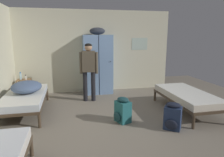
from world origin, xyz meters
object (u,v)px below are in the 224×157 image
(bedding_heap, at_px, (27,87))
(lotion_bottle, at_px, (26,77))
(bed_right, at_px, (187,96))
(person_traveler, at_px, (89,67))
(water_bottle, at_px, (21,76))
(locker_bank, at_px, (98,63))
(backpack_teal, at_px, (122,110))
(shelf_unit, at_px, (24,87))
(bed_left_rear, at_px, (25,98))
(backpack_navy, at_px, (173,117))

(bedding_heap, xyz_separation_m, lotion_bottle, (-0.23, 1.16, 0.00))
(bed_right, relative_size, bedding_heap, 2.49)
(person_traveler, distance_m, water_bottle, 2.07)
(bedding_heap, bearing_deg, locker_bank, 34.30)
(locker_bank, xyz_separation_m, person_traveler, (-0.36, -0.76, 0.01))
(person_traveler, height_order, backpack_teal, person_traveler)
(lotion_bottle, bearing_deg, locker_bank, 3.90)
(backpack_teal, bearing_deg, shelf_unit, 136.36)
(bed_left_rear, relative_size, backpack_navy, 3.45)
(water_bottle, xyz_separation_m, backpack_navy, (3.34, -2.84, -0.41))
(locker_bank, xyz_separation_m, bed_right, (1.88, -2.09, -0.59))
(locker_bank, relative_size, shelf_unit, 3.63)
(backpack_teal, bearing_deg, bed_right, 9.54)
(bedding_heap, relative_size, lotion_bottle, 5.37)
(bed_left_rear, height_order, bedding_heap, bedding_heap)
(person_traveler, height_order, lotion_bottle, person_traveler)
(person_traveler, relative_size, backpack_teal, 2.95)
(bed_right, distance_m, backpack_teal, 1.74)
(backpack_navy, bearing_deg, locker_bank, 109.66)
(bed_right, xyz_separation_m, water_bottle, (-4.17, 2.00, 0.29))
(bed_right, relative_size, person_traveler, 1.17)
(shelf_unit, distance_m, bed_right, 4.55)
(shelf_unit, relative_size, person_traveler, 0.35)
(bed_right, distance_m, water_bottle, 4.64)
(water_bottle, xyz_separation_m, backpack_teal, (2.46, -2.29, -0.41))
(bed_right, distance_m, bedding_heap, 3.89)
(shelf_unit, relative_size, backpack_teal, 1.04)
(water_bottle, bearing_deg, backpack_navy, -40.37)
(locker_bank, relative_size, backpack_teal, 3.76)
(lotion_bottle, bearing_deg, shelf_unit, 150.26)
(shelf_unit, relative_size, water_bottle, 2.64)
(shelf_unit, distance_m, bedding_heap, 1.27)
(bedding_heap, xyz_separation_m, water_bottle, (-0.38, 1.22, 0.04))
(locker_bank, height_order, bed_left_rear, locker_bank)
(locker_bank, bearing_deg, backpack_teal, -85.96)
(shelf_unit, bearing_deg, backpack_teal, -43.64)
(person_traveler, bearing_deg, bedding_heap, -160.58)
(bed_left_rear, xyz_separation_m, bedding_heap, (0.05, 0.07, 0.25))
(locker_bank, xyz_separation_m, bed_left_rear, (-1.96, -1.38, -0.59))
(bed_right, xyz_separation_m, lotion_bottle, (-4.02, 1.94, 0.25))
(bed_right, relative_size, water_bottle, 8.81)
(person_traveler, bearing_deg, shelf_unit, 160.50)
(backpack_navy, bearing_deg, lotion_bottle, 138.93)
(shelf_unit, relative_size, bedding_heap, 0.75)
(locker_bank, relative_size, bedding_heap, 2.71)
(locker_bank, relative_size, lotion_bottle, 14.59)
(lotion_bottle, bearing_deg, bedding_heap, -79.03)
(person_traveler, bearing_deg, bed_left_rear, -159.00)
(backpack_navy, bearing_deg, water_bottle, 139.63)
(person_traveler, relative_size, lotion_bottle, 11.44)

